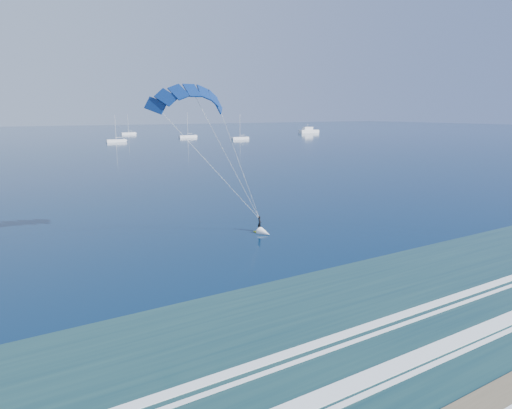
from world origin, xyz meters
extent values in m
cube|color=#1E423F|center=(0.00, 8.00, 0.01)|extent=(600.00, 22.00, 0.03)
cube|color=white|center=(0.00, 1.50, 0.04)|extent=(600.00, 0.90, 0.07)
cube|color=white|center=(0.00, 5.50, 0.04)|extent=(600.00, 1.10, 0.07)
cube|color=white|center=(0.00, 9.50, 0.04)|extent=(600.00, 0.70, 0.07)
cube|color=#D1E41A|center=(7.91, 32.45, 0.04)|extent=(1.35, 0.43, 0.08)
imported|color=black|center=(7.91, 32.45, 0.91)|extent=(0.65, 0.72, 1.67)
cone|color=white|center=(7.76, 31.15, 0.08)|extent=(1.31, 1.74, 1.10)
cube|color=white|center=(158.74, 214.21, 0.98)|extent=(13.34, 3.56, 1.96)
cube|color=white|center=(157.74, 214.21, 2.85)|extent=(6.23, 2.85, 1.78)
cylinder|color=silver|center=(157.74, 214.21, 4.74)|extent=(0.16, 0.16, 2.00)
cube|color=white|center=(35.10, 191.53, 0.60)|extent=(8.28, 2.40, 1.20)
cylinder|color=silver|center=(35.10, 191.53, 6.37)|extent=(0.18, 0.18, 10.35)
cylinder|color=silver|center=(36.30, 191.53, 2.00)|extent=(2.60, 0.12, 0.12)
cube|color=white|center=(59.16, 254.46, 0.60)|extent=(8.27, 2.40, 1.20)
cylinder|color=silver|center=(59.16, 254.46, 6.25)|extent=(0.18, 0.18, 10.10)
cylinder|color=silver|center=(60.36, 254.46, 2.00)|extent=(2.60, 0.12, 0.12)
cube|color=white|center=(75.32, 206.99, 0.60)|extent=(9.32, 2.40, 1.20)
cylinder|color=silver|center=(75.32, 206.99, 6.92)|extent=(0.18, 0.18, 11.43)
cylinder|color=silver|center=(76.52, 206.99, 2.00)|extent=(2.60, 0.12, 0.12)
cube|color=white|center=(90.21, 179.90, 0.60)|extent=(8.62, 2.40, 1.20)
cylinder|color=silver|center=(90.21, 179.90, 6.45)|extent=(0.18, 0.18, 10.49)
cylinder|color=silver|center=(91.41, 179.90, 2.00)|extent=(2.60, 0.12, 0.12)
camera|label=1|loc=(-18.31, -8.96, 13.07)|focal=32.00mm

